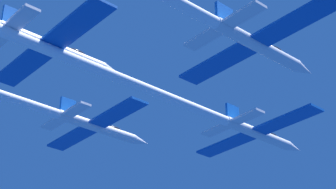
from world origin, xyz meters
name	(u,v)px	position (x,y,z in m)	size (l,w,h in m)	color
jet_lead	(172,99)	(0.28, -15.37, -0.53)	(20.23, 58.14, 3.35)	silver
jet_left_wing	(8,97)	(-14.59, -29.31, 0.84)	(20.23, 53.47, 3.35)	silver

